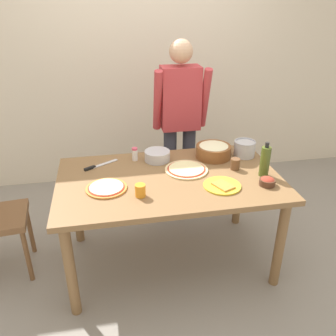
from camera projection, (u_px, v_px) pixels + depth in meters
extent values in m
plane|color=gray|center=(169.00, 259.00, 2.87)|extent=(8.00, 8.00, 0.00)
cube|color=beige|center=(141.00, 62.00, 3.70)|extent=(5.60, 0.10, 2.60)
cube|color=brown|center=(169.00, 180.00, 2.54)|extent=(1.60, 0.96, 0.04)
cylinder|color=brown|center=(70.00, 271.00, 2.24)|extent=(0.07, 0.07, 0.72)
cylinder|color=brown|center=(280.00, 244.00, 2.48)|extent=(0.07, 0.07, 0.72)
cylinder|color=brown|center=(76.00, 205.00, 2.95)|extent=(0.07, 0.07, 0.72)
cylinder|color=brown|center=(239.00, 189.00, 3.19)|extent=(0.07, 0.07, 0.72)
cylinder|color=#2D2D38|center=(170.00, 170.00, 3.38)|extent=(0.12, 0.12, 0.85)
cylinder|color=#2D2D38|center=(188.00, 169.00, 3.41)|extent=(0.12, 0.12, 0.85)
cube|color=#B7383D|center=(180.00, 98.00, 3.08)|extent=(0.34, 0.20, 0.55)
cylinder|color=#B7383D|center=(158.00, 101.00, 3.00)|extent=(0.07, 0.21, 0.55)
cylinder|color=#B7383D|center=(205.00, 98.00, 3.07)|extent=(0.07, 0.21, 0.55)
sphere|color=tan|center=(181.00, 51.00, 2.91)|extent=(0.20, 0.20, 0.20)
cylinder|color=brown|center=(27.00, 256.00, 2.57)|extent=(0.04, 0.04, 0.45)
cylinder|color=brown|center=(30.00, 229.00, 2.87)|extent=(0.04, 0.04, 0.45)
cylinder|color=beige|center=(186.00, 170.00, 2.63)|extent=(0.32, 0.32, 0.01)
cylinder|color=#B22D1E|center=(186.00, 169.00, 2.63)|extent=(0.28, 0.28, 0.00)
cylinder|color=beige|center=(186.00, 168.00, 2.62)|extent=(0.26, 0.26, 0.00)
cylinder|color=#C67A33|center=(106.00, 188.00, 2.38)|extent=(0.28, 0.28, 0.01)
cylinder|color=#B22D1E|center=(106.00, 187.00, 2.38)|extent=(0.25, 0.25, 0.00)
cylinder|color=beige|center=(106.00, 187.00, 2.38)|extent=(0.23, 0.23, 0.00)
cylinder|color=gold|center=(222.00, 186.00, 2.41)|extent=(0.26, 0.26, 0.01)
cube|color=#CC8438|center=(223.00, 185.00, 2.39)|extent=(0.15, 0.17, 0.01)
cylinder|color=brown|center=(213.00, 151.00, 2.83)|extent=(0.28, 0.28, 0.10)
ellipsoid|color=beige|center=(214.00, 147.00, 2.81)|extent=(0.25, 0.25, 0.05)
cylinder|color=#B7B7BC|center=(157.00, 156.00, 2.78)|extent=(0.20, 0.20, 0.08)
cylinder|color=#4C2D1E|center=(267.00, 182.00, 2.42)|extent=(0.11, 0.11, 0.04)
ellipsoid|color=#9E3323|center=(267.00, 181.00, 2.42)|extent=(0.10, 0.10, 0.05)
cylinder|color=#47561E|center=(265.00, 162.00, 2.52)|extent=(0.07, 0.07, 0.22)
cylinder|color=black|center=(267.00, 145.00, 2.46)|extent=(0.03, 0.03, 0.04)
cylinder|color=#B7B7BC|center=(244.00, 149.00, 2.84)|extent=(0.17, 0.17, 0.12)
torus|color=#A5A5AD|center=(245.00, 142.00, 2.81)|extent=(0.17, 0.17, 0.01)
cylinder|color=orange|center=(140.00, 190.00, 2.28)|extent=(0.07, 0.07, 0.08)
cylinder|color=brown|center=(235.00, 164.00, 2.64)|extent=(0.07, 0.07, 0.08)
cylinder|color=white|center=(135.00, 155.00, 2.77)|extent=(0.04, 0.04, 0.09)
cylinder|color=#D84C66|center=(135.00, 149.00, 2.75)|extent=(0.04, 0.04, 0.02)
cube|color=silver|center=(105.00, 164.00, 2.73)|extent=(0.20, 0.14, 0.01)
cube|color=black|center=(90.00, 168.00, 2.65)|extent=(0.09, 0.07, 0.02)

